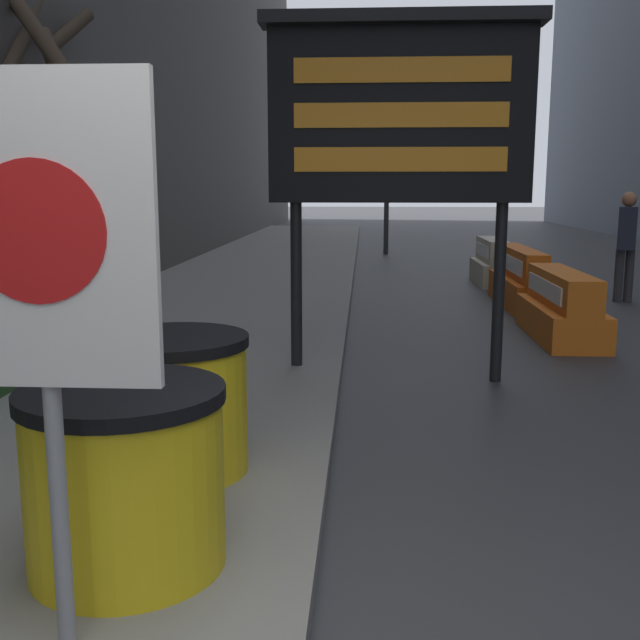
% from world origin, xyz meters
% --- Properties ---
extents(bare_tree, '(1.48, 2.50, 4.11)m').
position_xyz_m(bare_tree, '(-3.07, 6.69, 2.17)').
color(bare_tree, '#4C3D2D').
rests_on(bare_tree, sidewalk_left).
extents(barrel_drum_foreground, '(0.84, 0.84, 0.77)m').
position_xyz_m(barrel_drum_foreground, '(-0.78, 0.89, 0.51)').
color(barrel_drum_foreground, yellow).
rests_on(barrel_drum_foreground, sidewalk_left).
extents(barrel_drum_middle, '(0.84, 0.84, 0.77)m').
position_xyz_m(barrel_drum_middle, '(-0.85, 1.95, 0.51)').
color(barrel_drum_middle, yellow).
rests_on(barrel_drum_middle, sidewalk_left).
extents(warning_sign, '(0.75, 0.08, 1.92)m').
position_xyz_m(warning_sign, '(-0.81, 0.28, 1.45)').
color(warning_sign, gray).
rests_on(warning_sign, sidewalk_left).
extents(message_board, '(2.31, 0.36, 3.07)m').
position_xyz_m(message_board, '(0.48, 4.47, 2.27)').
color(message_board, black).
rests_on(message_board, ground_plane).
extents(jersey_barrier_orange_near, '(0.63, 1.86, 0.76)m').
position_xyz_m(jersey_barrier_orange_near, '(2.40, 6.43, 0.33)').
color(jersey_barrier_orange_near, orange).
rests_on(jersey_barrier_orange_near, ground_plane).
extents(jersey_barrier_orange_far, '(0.52, 2.19, 0.82)m').
position_xyz_m(jersey_barrier_orange_far, '(2.40, 8.71, 0.36)').
color(jersey_barrier_orange_far, orange).
rests_on(jersey_barrier_orange_far, ground_plane).
extents(jersey_barrier_cream, '(0.53, 1.63, 0.79)m').
position_xyz_m(jersey_barrier_cream, '(2.40, 11.15, 0.35)').
color(jersey_barrier_cream, beige).
rests_on(jersey_barrier_cream, ground_plane).
extents(traffic_cone_near, '(0.34, 0.34, 0.60)m').
position_xyz_m(traffic_cone_near, '(2.45, 6.81, 0.29)').
color(traffic_cone_near, black).
rests_on(traffic_cone_near, ground_plane).
extents(traffic_light_near_curb, '(0.28, 0.45, 4.30)m').
position_xyz_m(traffic_light_near_curb, '(0.73, 16.78, 3.10)').
color(traffic_light_near_curb, '#2D2D30').
rests_on(traffic_light_near_curb, ground_plane).
extents(pedestrian_worker, '(0.37, 0.48, 1.61)m').
position_xyz_m(pedestrian_worker, '(4.01, 9.20, 0.95)').
color(pedestrian_worker, '#333338').
rests_on(pedestrian_worker, ground_plane).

